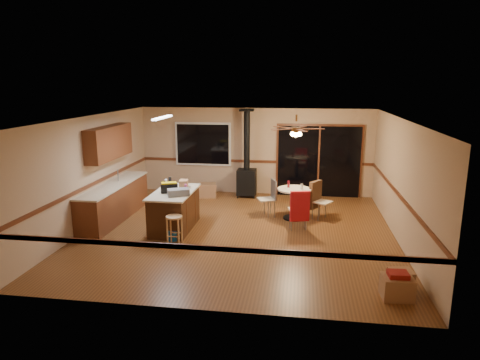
% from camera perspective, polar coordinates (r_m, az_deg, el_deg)
% --- Properties ---
extents(floor, '(7.00, 7.00, 0.00)m').
position_cam_1_polar(floor, '(9.91, -0.25, -6.88)').
color(floor, brown).
rests_on(floor, ground).
extents(ceiling, '(7.00, 7.00, 0.00)m').
position_cam_1_polar(ceiling, '(9.35, -0.27, 8.27)').
color(ceiling, silver).
rests_on(ceiling, ground).
extents(wall_back, '(7.00, 0.00, 7.00)m').
position_cam_1_polar(wall_back, '(12.96, 2.04, 3.82)').
color(wall_back, tan).
rests_on(wall_back, ground).
extents(wall_front, '(7.00, 0.00, 7.00)m').
position_cam_1_polar(wall_front, '(6.24, -5.06, -6.50)').
color(wall_front, tan).
rests_on(wall_front, ground).
extents(wall_left, '(0.00, 7.00, 7.00)m').
position_cam_1_polar(wall_left, '(10.63, -19.26, 1.04)').
color(wall_left, tan).
rests_on(wall_left, ground).
extents(wall_right, '(0.00, 7.00, 7.00)m').
position_cam_1_polar(wall_right, '(9.68, 20.70, -0.21)').
color(wall_right, tan).
rests_on(wall_right, ground).
extents(chair_rail, '(7.00, 7.00, 0.08)m').
position_cam_1_polar(chair_rail, '(9.62, -0.26, -1.27)').
color(chair_rail, '#552815').
rests_on(chair_rail, ground).
extents(window, '(1.72, 0.10, 1.32)m').
position_cam_1_polar(window, '(13.14, -4.95, 4.80)').
color(window, black).
rests_on(window, ground).
extents(sliding_door, '(2.52, 0.10, 2.10)m').
position_cam_1_polar(sliding_door, '(12.89, 10.44, 2.43)').
color(sliding_door, black).
rests_on(sliding_door, ground).
extents(lower_cabinets, '(0.60, 3.00, 0.86)m').
position_cam_1_polar(lower_cabinets, '(11.14, -16.38, -2.84)').
color(lower_cabinets, brown).
rests_on(lower_cabinets, ground).
extents(countertop, '(0.64, 3.04, 0.04)m').
position_cam_1_polar(countertop, '(11.03, -16.53, -0.59)').
color(countertop, beige).
rests_on(countertop, lower_cabinets).
extents(upper_cabinets, '(0.35, 2.00, 0.80)m').
position_cam_1_polar(upper_cabinets, '(11.07, -17.04, 4.81)').
color(upper_cabinets, brown).
rests_on(upper_cabinets, ground).
extents(kitchen_island, '(0.88, 1.68, 0.90)m').
position_cam_1_polar(kitchen_island, '(10.09, -8.73, -3.96)').
color(kitchen_island, '#381D0E').
rests_on(kitchen_island, ground).
extents(wood_stove, '(0.55, 0.50, 2.52)m').
position_cam_1_polar(wood_stove, '(12.65, 0.90, 0.96)').
color(wood_stove, black).
rests_on(wood_stove, ground).
extents(ceiling_fan, '(0.24, 0.24, 0.55)m').
position_cam_1_polar(ceiling_fan, '(10.41, 7.49, 6.52)').
color(ceiling_fan, brown).
rests_on(ceiling_fan, ceiling).
extents(fluorescent_strip, '(0.10, 1.20, 0.04)m').
position_cam_1_polar(fluorescent_strip, '(10.06, -10.30, 8.18)').
color(fluorescent_strip, white).
rests_on(fluorescent_strip, ceiling).
extents(toolbox_grey, '(0.54, 0.43, 0.15)m').
position_cam_1_polar(toolbox_grey, '(9.59, -8.23, -1.61)').
color(toolbox_grey, slate).
rests_on(toolbox_grey, kitchen_island).
extents(toolbox_black, '(0.42, 0.32, 0.21)m').
position_cam_1_polar(toolbox_black, '(9.87, -9.43, -1.05)').
color(toolbox_black, black).
rests_on(toolbox_black, kitchen_island).
extents(toolbox_yellow_lid, '(0.38, 0.29, 0.03)m').
position_cam_1_polar(toolbox_yellow_lid, '(9.84, -9.45, -0.39)').
color(toolbox_yellow_lid, gold).
rests_on(toolbox_yellow_lid, toolbox_black).
extents(box_on_island, '(0.24, 0.30, 0.18)m').
position_cam_1_polar(box_on_island, '(10.27, -7.52, -0.50)').
color(box_on_island, '#926441').
rests_on(box_on_island, kitchen_island).
extents(bottle_dark, '(0.09, 0.09, 0.25)m').
position_cam_1_polar(bottle_dark, '(10.35, -9.30, -0.27)').
color(bottle_dark, black).
rests_on(bottle_dark, kitchen_island).
extents(bottle_pink, '(0.08, 0.08, 0.19)m').
position_cam_1_polar(bottle_pink, '(9.81, -7.23, -1.10)').
color(bottle_pink, '#D84C8C').
rests_on(bottle_pink, kitchen_island).
extents(bottle_white, '(0.08, 0.08, 0.20)m').
position_cam_1_polar(bottle_white, '(10.34, -9.82, -0.44)').
color(bottle_white, white).
rests_on(bottle_white, kitchen_island).
extents(bar_stool, '(0.40, 0.40, 0.63)m').
position_cam_1_polar(bar_stool, '(9.16, -8.72, -6.65)').
color(bar_stool, tan).
rests_on(bar_stool, floor).
extents(blue_bucket, '(0.36, 0.36, 0.23)m').
position_cam_1_polar(blue_bucket, '(9.50, -8.92, -7.22)').
color(blue_bucket, '#0C51AD').
rests_on(blue_bucket, floor).
extents(dining_table, '(0.84, 0.84, 0.78)m').
position_cam_1_polar(dining_table, '(10.74, 7.22, -2.45)').
color(dining_table, black).
rests_on(dining_table, ground).
extents(glass_red, '(0.08, 0.08, 0.17)m').
position_cam_1_polar(glass_red, '(10.75, 6.49, -0.54)').
color(glass_red, '#590C14').
rests_on(glass_red, dining_table).
extents(glass_cream, '(0.06, 0.06, 0.14)m').
position_cam_1_polar(glass_cream, '(10.60, 8.24, -0.88)').
color(glass_cream, beige).
rests_on(glass_cream, dining_table).
extents(chair_left, '(0.52, 0.52, 0.51)m').
position_cam_1_polar(chair_left, '(10.88, 4.07, -1.84)').
color(chair_left, '#BCAB8B').
rests_on(chair_left, ground).
extents(chair_near, '(0.51, 0.54, 0.70)m').
position_cam_1_polar(chair_near, '(9.87, 7.94, -3.44)').
color(chair_near, '#BCAB8B').
rests_on(chair_near, ground).
extents(chair_right, '(0.62, 0.60, 0.70)m').
position_cam_1_polar(chair_right, '(10.87, 10.14, -1.98)').
color(chair_right, '#BCAB8B').
rests_on(chair_right, ground).
extents(box_under_window, '(0.57, 0.49, 0.40)m').
position_cam_1_polar(box_under_window, '(12.78, -4.35, -1.37)').
color(box_under_window, '#926441').
rests_on(box_under_window, floor).
extents(box_corner_a, '(0.50, 0.43, 0.36)m').
position_cam_1_polar(box_corner_a, '(7.44, 20.20, -13.29)').
color(box_corner_a, '#926441').
rests_on(box_corner_a, floor).
extents(box_corner_b, '(0.42, 0.38, 0.30)m').
position_cam_1_polar(box_corner_b, '(7.82, 20.64, -12.23)').
color(box_corner_b, '#926441').
rests_on(box_corner_b, floor).
extents(box_small_red, '(0.32, 0.27, 0.08)m').
position_cam_1_polar(box_small_red, '(7.35, 20.34, -11.73)').
color(box_small_red, maroon).
rests_on(box_small_red, box_corner_a).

